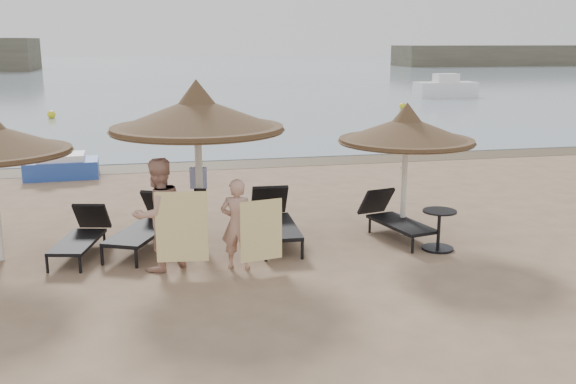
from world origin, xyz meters
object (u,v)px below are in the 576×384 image
lounger_far_left (82,234)px  lounger_near_left (147,224)px  side_table (439,231)px  pedal_boat (61,165)px  lounger_near_right (274,219)px  person_right (237,217)px  palapa_right (406,130)px  lounger_far_right (394,217)px  palapa_center (197,115)px  person_left (158,206)px

lounger_far_left → lounger_near_left: lounger_near_left is taller
side_table → pedal_boat: size_ratio=0.37×
lounger_near_right → person_right: size_ratio=1.21×
person_right → palapa_right: bearing=-140.8°
side_table → person_right: person_right is taller
lounger_far_right → palapa_center: bearing=165.8°
lounger_near_right → person_left: size_ratio=0.99×
lounger_near_right → lounger_far_right: bearing=-2.6°
lounger_near_right → pedal_boat: (-4.62, 6.85, -0.09)m
lounger_far_left → lounger_near_right: size_ratio=0.88×
lounger_near_right → pedal_boat: size_ratio=1.07×
palapa_center → lounger_far_right: bearing=-1.2°
lounger_near_left → person_left: (0.20, -1.26, 0.66)m
palapa_right → lounger_far_left: 6.17m
lounger_near_right → side_table: 2.99m
lounger_far_left → lounger_far_right: (5.72, -0.17, 0.02)m
palapa_right → person_right: size_ratio=1.46×
side_table → lounger_far_right: bearing=117.4°
lounger_far_left → lounger_near_right: bearing=13.8°
lounger_far_left → lounger_near_left: size_ratio=0.87×
lounger_near_left → lounger_far_right: (4.60, -0.35, -0.04)m
palapa_center → person_right: bearing=-67.4°
person_left → lounger_near_right: bearing=176.2°
palapa_right → pedal_boat: (-7.12, 6.96, -1.69)m
side_table → palapa_right: bearing=104.0°
palapa_center → person_left: palapa_center is taller
person_left → pedal_boat: bearing=-104.2°
lounger_far_left → person_left: person_left is taller
person_left → person_right: person_left is taller
side_table → pedal_boat: bearing=132.7°
palapa_right → person_right: palapa_right is taller
palapa_center → lounger_near_left: bearing=163.5°
lounger_near_left → side_table: bearing=10.8°
lounger_far_left → person_left: (1.32, -1.07, 0.71)m
person_right → side_table: bearing=-157.8°
palapa_right → palapa_center: bearing=-179.6°
lounger_far_left → pedal_boat: bearing=112.7°
person_left → palapa_center: bearing=-158.7°
palapa_center → side_table: size_ratio=4.19×
person_right → lounger_near_left: bearing=-26.9°
lounger_far_left → person_right: person_right is taller
lounger_far_right → person_left: bearing=178.6°
lounger_near_right → side_table: (2.76, -1.15, -0.08)m
palapa_center → lounger_near_left: (-0.94, 0.28, -1.99)m
lounger_far_right → person_right: person_right is taller
person_left → palapa_right: bearing=160.7°
lounger_near_left → lounger_far_right: size_ratio=1.10×
person_left → person_right: (1.25, -0.23, -0.20)m
side_table → person_left: size_ratio=0.34×
palapa_center → person_right: (0.51, -1.21, -1.53)m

